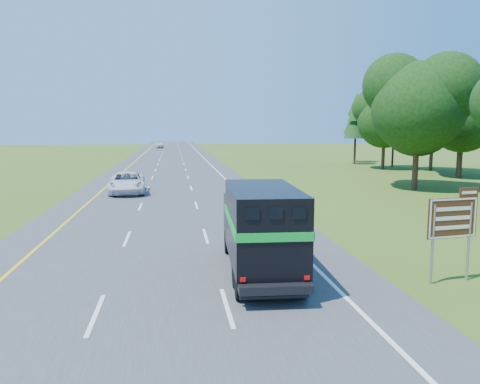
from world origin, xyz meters
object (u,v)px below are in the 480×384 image
(white_suv, at_px, (127,183))
(exit_sign, at_px, (453,222))
(far_car, at_px, (160,145))
(horse_truck, at_px, (260,227))

(white_suv, relative_size, exit_sign, 1.87)
(white_suv, height_order, far_car, white_suv)
(horse_truck, xyz_separation_m, far_car, (-6.39, 105.31, -0.88))
(horse_truck, relative_size, white_suv, 1.21)
(white_suv, relative_size, far_car, 1.27)
(horse_truck, xyz_separation_m, white_suv, (-6.64, 21.77, -0.85))
(horse_truck, height_order, white_suv, horse_truck)
(exit_sign, bearing_deg, far_car, 89.23)
(horse_truck, relative_size, far_car, 1.53)
(exit_sign, bearing_deg, horse_truck, 157.31)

